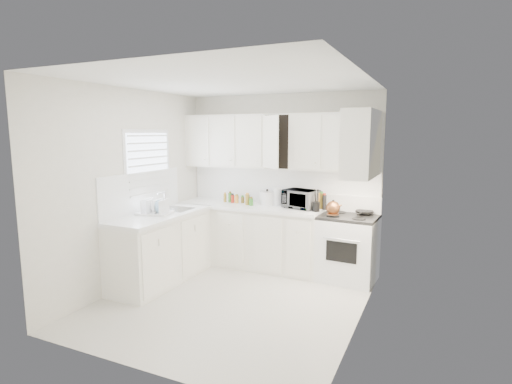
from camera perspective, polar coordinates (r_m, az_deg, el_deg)
The scene contains 36 objects.
floor at distance 5.09m, azimuth -3.40°, elevation -15.16°, with size 3.20×3.20×0.00m, color silver.
ceiling at distance 4.70m, azimuth -3.69°, elevation 15.33°, with size 3.20×3.20×0.00m, color white.
wall_back at distance 6.16m, azimuth 3.48°, elevation 1.58°, with size 3.00×3.00×0.00m, color white.
wall_front at distance 3.42m, azimuth -16.31°, elevation -4.34°, with size 3.00×3.00×0.00m, color white.
wall_left at distance 5.58m, azimuth -17.26°, elevation 0.49°, with size 3.20×3.20×0.00m, color white.
wall_right at distance 4.23m, azimuth 14.69°, elevation -1.84°, with size 3.20×3.20×0.00m, color white.
window_blinds at distance 5.80m, azimuth -14.92°, elevation 3.36°, with size 0.06×0.96×1.06m, color white, non-canonical shape.
lower_cabinets_back at distance 6.20m, azimuth -0.98°, elevation -6.36°, with size 2.22×0.60×0.90m, color white, non-canonical shape.
lower_cabinets_left at distance 5.71m, azimuth -13.27°, elevation -7.89°, with size 0.60×1.60×0.90m, color white, non-canonical shape.
countertop_back at distance 6.09m, azimuth -1.03°, elevation -2.06°, with size 2.24×0.64×0.05m, color white.
countertop_left at distance 5.60m, azimuth -13.35°, elevation -3.23°, with size 0.64×1.62×0.05m, color white.
backsplash_back at distance 6.16m, azimuth 3.44°, elevation 0.88°, with size 2.98×0.02×0.55m, color white.
backsplash_left at distance 5.73m, azimuth -15.82°, elevation -0.00°, with size 0.02×1.60×0.55m, color white.
upper_cabinets_back at distance 5.99m, azimuth 2.93°, elevation 3.31°, with size 3.00×0.33×0.80m, color white, non-canonical shape.
upper_cabinets_right at distance 5.03m, azimuth 14.55°, elevation 2.07°, with size 0.33×0.90×0.80m, color white, non-canonical shape.
sink at distance 5.84m, azimuth -11.30°, elevation -1.23°, with size 0.42×0.38×0.30m, color gray, non-canonical shape.
stove at distance 5.70m, azimuth 12.89°, elevation -6.54°, with size 0.76×0.62×1.17m, color white, non-canonical shape.
tea_kettle at distance 5.48m, azimuth 10.87°, elevation -2.09°, with size 0.23×0.20×0.22m, color brown, non-canonical shape.
frying_pan at distance 5.74m, azimuth 15.11°, elevation -2.61°, with size 0.25×0.42×0.04m, color black, non-canonical shape.
microwave at distance 5.84m, azimuth 6.36°, elevation -0.69°, with size 0.48×0.27×0.33m, color gray.
rice_cooker at distance 6.09m, azimuth 1.59°, elevation -0.69°, with size 0.24×0.24×0.24m, color white, non-canonical shape.
paper_towel at distance 6.04m, azimuth 3.02°, elevation -0.61°, with size 0.12×0.12×0.27m, color white.
utensil_crock at distance 5.61m, azimuth 8.51°, elevation -1.10°, with size 0.11×0.11×0.33m, color black, non-canonical shape.
dish_rack at distance 5.54m, azimuth -14.19°, elevation -1.87°, with size 0.43×0.32×0.24m, color white, non-canonical shape.
spice_left_0 at distance 6.40m, azimuth -4.24°, elevation -0.75°, with size 0.06×0.06×0.13m, color olive.
spice_left_1 at distance 6.28m, azimuth -4.04°, elevation -0.92°, with size 0.06×0.06×0.13m, color #37822B.
spice_left_2 at distance 6.33m, azimuth -3.05°, elevation -0.84°, with size 0.06×0.06×0.13m, color #B72B18.
spice_left_3 at distance 6.21m, azimuth -2.82°, elevation -1.01°, with size 0.06×0.06×0.13m, color gold.
spice_left_4 at distance 6.26m, azimuth -1.84°, elevation -0.94°, with size 0.06×0.06×0.13m, color brown.
spice_left_5 at distance 6.15m, azimuth -1.58°, elevation -1.11°, with size 0.06×0.06×0.13m, color black.
spice_left_6 at distance 6.20m, azimuth -0.59°, elevation -1.03°, with size 0.06×0.06×0.13m, color olive.
spice_left_7 at distance 6.08m, azimuth -0.31°, elevation -1.21°, with size 0.06×0.06×0.13m, color #37822B.
sauce_right_0 at distance 5.88m, azimuth 8.24°, elevation -1.33°, with size 0.06×0.06×0.19m, color #B72B18.
sauce_right_1 at distance 5.81m, azimuth 8.60°, elevation -1.46°, with size 0.06×0.06×0.19m, color gold.
sauce_right_2 at distance 5.86m, azimuth 9.28°, elevation -1.40°, with size 0.06×0.06×0.19m, color brown.
sauce_right_3 at distance 5.78m, azimuth 9.64°, elevation -1.53°, with size 0.06×0.06×0.19m, color black.
Camera 1 is at (2.20, -4.11, 2.04)m, focal length 28.25 mm.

